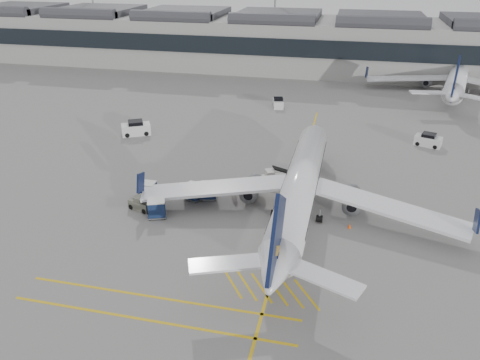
% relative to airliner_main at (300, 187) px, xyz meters
% --- Properties ---
extents(ground, '(220.00, 220.00, 0.00)m').
position_rel_airliner_main_xyz_m(ground, '(-10.85, -6.00, -2.81)').
color(ground, gray).
rests_on(ground, ground).
extents(terminal, '(200.00, 20.45, 12.40)m').
position_rel_airliner_main_xyz_m(terminal, '(-10.85, 65.93, 3.33)').
color(terminal, '#9E9E99').
rests_on(terminal, ground).
extents(apron_markings, '(0.25, 60.00, 0.01)m').
position_rel_airliner_main_xyz_m(apron_markings, '(-0.85, 4.00, -2.81)').
color(apron_markings, gold).
rests_on(apron_markings, ground).
extents(airliner_main, '(32.96, 36.01, 9.57)m').
position_rel_airliner_main_xyz_m(airliner_main, '(0.00, 0.00, 0.00)').
color(airliner_main, white).
rests_on(airliner_main, ground).
extents(airliner_far, '(32.83, 36.27, 9.79)m').
position_rel_airliner_main_xyz_m(airliner_far, '(23.82, 52.14, 0.06)').
color(airliner_far, white).
rests_on(airliner_far, ground).
extents(belt_loader, '(4.70, 3.09, 1.88)m').
position_rel_airliner_main_xyz_m(belt_loader, '(-3.21, 6.51, -2.26)').
color(belt_loader, beige).
rests_on(belt_loader, ground).
extents(baggage_cart_a, '(2.08, 1.88, 1.83)m').
position_rel_airliner_main_xyz_m(baggage_cart_a, '(-11.42, 0.02, -1.83)').
color(baggage_cart_a, gray).
rests_on(baggage_cart_a, ground).
extents(baggage_cart_b, '(2.25, 2.06, 1.93)m').
position_rel_airliner_main_xyz_m(baggage_cart_b, '(-13.84, -4.41, -1.78)').
color(baggage_cart_b, gray).
rests_on(baggage_cart_b, ground).
extents(baggage_cart_c, '(2.02, 1.78, 1.85)m').
position_rel_airliner_main_xyz_m(baggage_cart_c, '(-9.85, 0.59, -1.82)').
color(baggage_cart_c, gray).
rests_on(baggage_cart_c, ground).
extents(baggage_cart_d, '(1.81, 1.49, 1.89)m').
position_rel_airliner_main_xyz_m(baggage_cart_d, '(-16.31, -0.86, -1.80)').
color(baggage_cart_d, gray).
rests_on(baggage_cart_d, ground).
extents(ramp_agent_a, '(0.84, 0.71, 1.96)m').
position_rel_airliner_main_xyz_m(ramp_agent_a, '(-7.47, 2.11, -1.83)').
color(ramp_agent_a, '#FF530D').
rests_on(ramp_agent_a, ground).
extents(ramp_agent_b, '(0.90, 0.78, 1.60)m').
position_rel_airliner_main_xyz_m(ramp_agent_b, '(-5.20, 1.43, -2.01)').
color(ramp_agent_b, orange).
rests_on(ramp_agent_b, ground).
extents(pushback_tug, '(2.84, 2.20, 1.40)m').
position_rel_airliner_main_xyz_m(pushback_tug, '(-16.04, -3.17, -2.19)').
color(pushback_tug, '#5B5C4E').
rests_on(pushback_tug, ground).
extents(safety_cone_nose, '(0.33, 0.33, 0.46)m').
position_rel_airliner_main_xyz_m(safety_cone_nose, '(-0.45, 14.46, -2.58)').
color(safety_cone_nose, '#F24C0A').
rests_on(safety_cone_nose, ground).
extents(safety_cone_engine, '(0.36, 0.36, 0.49)m').
position_rel_airliner_main_xyz_m(safety_cone_engine, '(5.22, -2.16, -2.57)').
color(safety_cone_engine, '#F24C0A').
rests_on(safety_cone_engine, ground).
extents(service_van_left, '(4.59, 3.75, 2.11)m').
position_rel_airliner_main_xyz_m(service_van_left, '(-25.97, 17.35, -1.87)').
color(service_van_left, silver).
rests_on(service_van_left, ground).
extents(service_van_mid, '(2.33, 3.55, 1.68)m').
position_rel_airliner_main_xyz_m(service_van_mid, '(-7.70, 35.52, -2.06)').
color(service_van_mid, silver).
rests_on(service_van_mid, ground).
extents(service_van_right, '(3.86, 2.78, 1.79)m').
position_rel_airliner_main_xyz_m(service_van_right, '(15.32, 22.40, -2.01)').
color(service_van_right, silver).
rests_on(service_van_right, ground).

